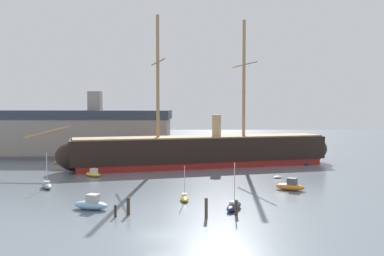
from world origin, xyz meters
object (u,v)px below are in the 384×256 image
Objects in this scene: tall_ship at (202,151)px; mooring_piling_nearest at (128,206)px; motorboat_foreground_left at (91,204)px; mooring_piling_left_pair at (206,208)px; sailboat_near_centre at (184,198)px; mooring_piling_midwater at (115,211)px; dinghy_alongside_stern at (278,177)px; dinghy_distant_centre at (198,157)px; seagull_in_flight at (111,139)px; motorboat_mid_right at (290,186)px; dinghy_far_left at (59,162)px; dinghy_far_right at (305,164)px; sailboat_foreground_right at (234,206)px; motorboat_alongside_bow at (93,174)px; mooring_piling_right_pair at (236,208)px; sailboat_mid_left at (47,185)px; dockside_warehouse_left at (78,133)px.

tall_ship is 31.01× the size of mooring_piling_nearest.
motorboat_foreground_left is 14.79m from mooring_piling_left_pair.
sailboat_near_centre is 3.39× the size of mooring_piling_midwater.
mooring_piling_left_pair reaches higher than dinghy_alongside_stern.
dinghy_distant_centre is 1.51× the size of seagull_in_flight.
motorboat_mid_right is (27.49, 12.71, -0.01)m from motorboat_foreground_left.
dinghy_far_left reaches higher than dinghy_far_right.
sailboat_foreground_right reaches higher than dinghy_distant_centre.
dinghy_distant_centre is (19.21, 29.14, -0.32)m from motorboat_alongside_bow.
tall_ship is 41.87m from mooring_piling_right_pair.
mooring_piling_midwater is at bearing -51.40° from sailboat_mid_left.
motorboat_foreground_left is 5.69m from mooring_piling_nearest.
dinghy_alongside_stern is at bearing 88.98° from motorboat_mid_right.
mooring_piling_left_pair is at bearing -73.56° from sailboat_near_centre.
dockside_warehouse_left reaches higher than mooring_piling_midwater.
mooring_piling_nearest is (-22.66, -26.46, 0.82)m from dinghy_alongside_stern.
mooring_piling_left_pair is at bearing -16.00° from motorboat_foreground_left.
motorboat_foreground_left is 1.03× the size of sailboat_near_centre.
motorboat_foreground_left reaches higher than dinghy_far_left.
sailboat_foreground_right is at bearing -32.76° from seagull_in_flight.
mooring_piling_left_pair reaches higher than dinghy_far_left.
sailboat_mid_left is at bearing 158.28° from sailboat_near_centre.
mooring_piling_left_pair is (14.21, -4.07, 0.48)m from motorboat_foreground_left.
dockside_warehouse_left is (-11.88, 33.15, 5.38)m from motorboat_alongside_bow.
dinghy_far_left is (-29.24, 38.13, -0.12)m from sailboat_near_centre.
motorboat_mid_right is at bearing 3.45° from seagull_in_flight.
motorboat_foreground_left is at bearing -91.85° from seagull_in_flight.
motorboat_foreground_left is 1.29× the size of motorboat_alongside_bow.
mooring_piling_right_pair is (12.75, -0.14, -0.13)m from mooring_piling_nearest.
dinghy_alongside_stern is (27.69, 23.83, -0.46)m from motorboat_foreground_left.
mooring_piling_nearest is (-9.29, -41.51, -2.35)m from tall_ship.
motorboat_foreground_left is 17.35m from sailboat_mid_left.
sailboat_mid_left is at bearing -111.93° from motorboat_alongside_bow.
sailboat_near_centre is 17.69m from motorboat_mid_right.
dockside_warehouse_left reaches higher than dinghy_distant_centre.
motorboat_alongside_bow is at bearing -70.29° from dockside_warehouse_left.
motorboat_alongside_bow is 45.82m from dinghy_far_right.
sailboat_near_centre is at bearing -27.76° from seagull_in_flight.
sailboat_foreground_right is 2.51× the size of mooring_piling_left_pair.
seagull_in_flight reaches higher than dinghy_far_left.
mooring_piling_midwater is at bearing -71.06° from dockside_warehouse_left.
sailboat_mid_left is 30.35m from dinghy_far_left.
sailboat_mid_left is at bearing -149.73° from dinghy_far_right.
motorboat_mid_right is 64.50m from dockside_warehouse_left.
motorboat_foreground_left is 2.50× the size of dinghy_distant_centre.
sailboat_mid_left is 54.92m from dinghy_far_right.
motorboat_foreground_left reaches higher than mooring_piling_right_pair.
dockside_warehouse_left is (-35.42, 61.26, 5.01)m from mooring_piling_right_pair.
mooring_piling_midwater is at bearing -44.91° from motorboat_foreground_left.
mooring_piling_nearest is (-12.69, -2.52, 0.54)m from sailboat_foreground_right.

